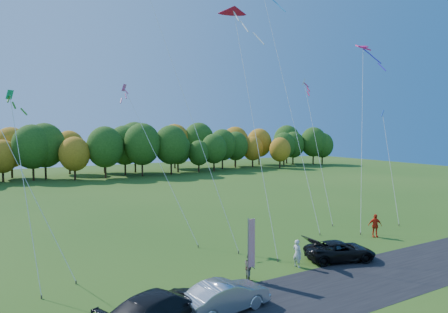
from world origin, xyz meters
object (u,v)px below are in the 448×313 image
person_east (375,226)px  feather_flag (251,243)px  silver_sedan (226,296)px  black_suv (340,251)px

person_east → feather_flag: bearing=-138.1°
silver_sedan → feather_flag: bearing=-58.5°
black_suv → feather_flag: 7.70m
black_suv → person_east: person_east is taller
black_suv → person_east: (6.99, 2.80, 0.30)m
silver_sedan → feather_flag: feather_flag is taller
person_east → feather_flag: feather_flag is taller
silver_sedan → feather_flag: size_ratio=1.22×
silver_sedan → feather_flag: 4.45m
black_suv → feather_flag: size_ratio=1.25×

